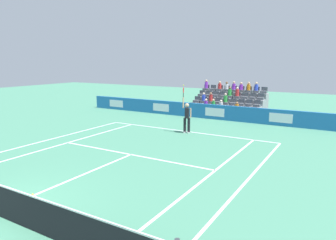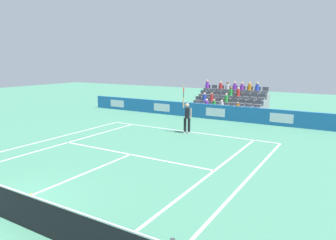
{
  "view_description": "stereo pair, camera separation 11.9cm",
  "coord_description": "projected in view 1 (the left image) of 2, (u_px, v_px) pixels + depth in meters",
  "views": [
    {
      "loc": [
        -8.33,
        4.39,
        4.19
      ],
      "look_at": [
        -0.11,
        -9.55,
        1.1
      ],
      "focal_mm": 33.0,
      "sensor_mm": 36.0,
      "label": 1
    },
    {
      "loc": [
        -8.44,
        4.33,
        4.19
      ],
      "look_at": [
        -0.11,
        -9.55,
        1.1
      ],
      "focal_mm": 33.0,
      "sensor_mm": 36.0,
      "label": 2
    }
  ],
  "objects": [
    {
      "name": "line_doubles_sideline_left",
      "position": [
        43.0,
        141.0,
        16.43
      ],
      "size": [
        0.1,
        11.89,
        0.01
      ],
      "primitive_type": "cube",
      "color": "white",
      "rests_on": "ground"
    },
    {
      "name": "tennis_player",
      "position": [
        187.0,
        116.0,
        18.14
      ],
      "size": [
        0.54,
        0.43,
        2.85
      ],
      "color": "black",
      "rests_on": "ground"
    },
    {
      "name": "line_service",
      "position": [
        131.0,
        154.0,
        14.08
      ],
      "size": [
        8.23,
        0.1,
        0.01
      ],
      "primitive_type": "cube",
      "color": "white",
      "rests_on": "ground"
    },
    {
      "name": "line_baseline",
      "position": [
        186.0,
        131.0,
        18.72
      ],
      "size": [
        10.97,
        0.1,
        0.01
      ],
      "primitive_type": "cube",
      "color": "white",
      "rests_on": "ground"
    },
    {
      "name": "line_centre_mark",
      "position": [
        185.0,
        132.0,
        18.64
      ],
      "size": [
        0.1,
        0.2,
        0.01
      ],
      "primitive_type": "cube",
      "color": "white",
      "rests_on": "ground"
    },
    {
      "name": "line_singles_sideline_left",
      "position": [
        61.0,
        145.0,
        15.74
      ],
      "size": [
        0.1,
        11.89,
        0.01
      ],
      "primitive_type": "cube",
      "color": "white",
      "rests_on": "ground"
    },
    {
      "name": "line_singles_sideline_right",
      "position": [
        211.0,
        174.0,
        11.64
      ],
      "size": [
        0.1,
        11.89,
        0.01
      ],
      "primitive_type": "cube",
      "color": "white",
      "rests_on": "ground"
    },
    {
      "name": "loose_tennis_ball",
      "position": [
        33.0,
        194.0,
        9.78
      ],
      "size": [
        0.07,
        0.07,
        0.07
      ],
      "primitive_type": "sphere",
      "color": "#D1E533",
      "rests_on": "ground"
    },
    {
      "name": "line_centre_service",
      "position": [
        78.0,
        177.0,
        11.37
      ],
      "size": [
        0.1,
        6.4,
        0.01
      ],
      "primitive_type": "cube",
      "color": "white",
      "rests_on": "ground"
    },
    {
      "name": "sponsor_barrier",
      "position": [
        215.0,
        112.0,
        22.56
      ],
      "size": [
        23.08,
        0.22,
        1.07
      ],
      "color": "#1E66AD",
      "rests_on": "ground"
    },
    {
      "name": "line_doubles_sideline_right",
      "position": [
        247.0,
        181.0,
        10.95
      ],
      "size": [
        0.1,
        11.89,
        0.01
      ],
      "primitive_type": "cube",
      "color": "white",
      "rests_on": "ground"
    },
    {
      "name": "stadium_stand",
      "position": [
        229.0,
        105.0,
        25.02
      ],
      "size": [
        5.58,
        3.8,
        2.61
      ],
      "color": "gray",
      "rests_on": "ground"
    }
  ]
}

